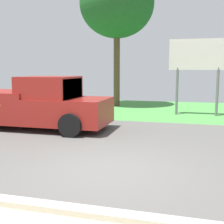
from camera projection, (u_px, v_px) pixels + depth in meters
ground_plane at (132, 140)px, 9.17m from camera, size 40.00×22.00×0.20m
pickup_truck at (38, 105)px, 10.64m from camera, size 5.20×2.28×1.88m
roadside_billboard at (198, 60)px, 13.47m from camera, size 2.60×0.12×3.50m
tree_left_far at (117, 4)px, 16.61m from camera, size 4.20×4.20×7.70m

